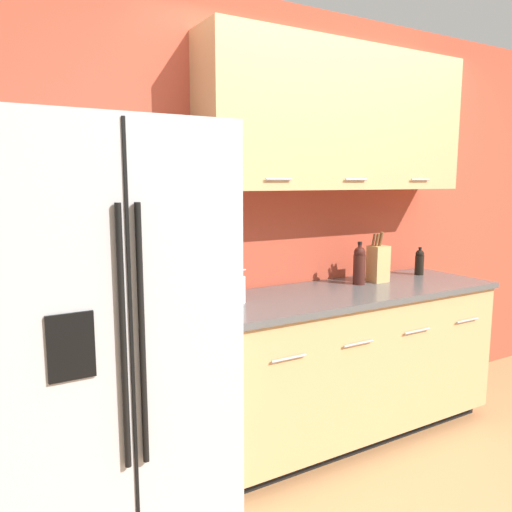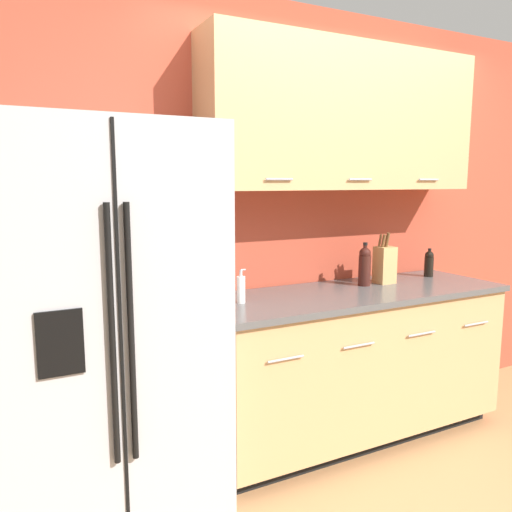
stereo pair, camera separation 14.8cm
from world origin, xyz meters
TOP-DOWN VIEW (x-y plane):
  - wall_back at (-0.02, 1.30)m, footprint 10.00×0.39m
  - counter_unit at (-0.08, 1.01)m, footprint 1.88×0.64m
  - refrigerator at (-1.56, 0.92)m, footprint 0.95×0.82m
  - knife_block at (0.21, 1.09)m, footprint 0.11×0.10m
  - wine_bottle at (0.05, 1.09)m, footprint 0.08×0.08m
  - soap_dispenser at (-0.82, 1.03)m, footprint 0.05×0.05m
  - oil_bottle at (0.64, 1.12)m, footprint 0.06×0.06m

SIDE VIEW (x-z plane):
  - counter_unit at x=-0.08m, z-range 0.01..0.93m
  - refrigerator at x=-1.56m, z-range 0.00..1.81m
  - soap_dispenser at x=-0.82m, z-range 0.91..1.09m
  - oil_bottle at x=0.64m, z-range 0.92..1.11m
  - knife_block at x=0.21m, z-range 0.88..1.21m
  - wine_bottle at x=0.05m, z-range 0.91..1.18m
  - wall_back at x=-0.02m, z-range 0.17..2.77m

